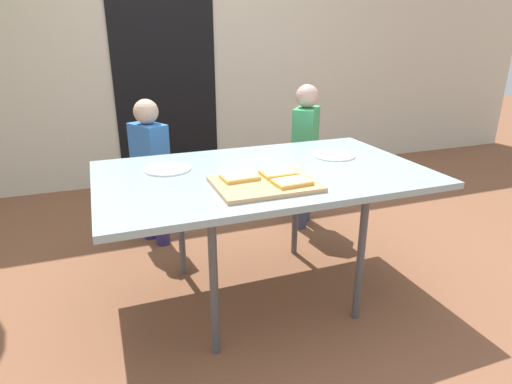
% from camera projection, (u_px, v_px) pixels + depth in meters
% --- Properties ---
extents(ground_plane, '(16.00, 16.00, 0.00)m').
position_uv_depth(ground_plane, '(262.00, 293.00, 2.33)').
color(ground_plane, brown).
extents(house_wall_back, '(8.00, 0.20, 2.51)m').
position_uv_depth(house_wall_back, '(173.00, 41.00, 3.83)').
color(house_wall_back, beige).
rests_on(house_wall_back, ground).
extents(house_door, '(0.90, 0.02, 2.00)m').
position_uv_depth(house_door, '(165.00, 72.00, 3.79)').
color(house_door, black).
rests_on(house_door, ground).
extents(dining_table, '(1.57, 0.95, 0.69)m').
position_uv_depth(dining_table, '(263.00, 179.00, 2.10)').
color(dining_table, '#8EA9B2').
rests_on(dining_table, ground).
extents(cutting_board, '(0.44, 0.33, 0.02)m').
position_uv_depth(cutting_board, '(265.00, 184.00, 1.88)').
color(cutting_board, tan).
rests_on(cutting_board, dining_table).
extents(pizza_slice_far_right, '(0.16, 0.11, 0.02)m').
position_uv_depth(pizza_slice_far_right, '(279.00, 173.00, 1.96)').
color(pizza_slice_far_right, gold).
rests_on(pizza_slice_far_right, cutting_board).
extents(pizza_slice_near_right, '(0.17, 0.12, 0.02)m').
position_uv_depth(pizza_slice_near_right, '(292.00, 182.00, 1.85)').
color(pizza_slice_near_right, gold).
rests_on(pizza_slice_near_right, cutting_board).
extents(pizza_slice_far_left, '(0.16, 0.12, 0.02)m').
position_uv_depth(pizza_slice_far_left, '(240.00, 177.00, 1.91)').
color(pizza_slice_far_left, gold).
rests_on(pizza_slice_far_left, cutting_board).
extents(plate_white_right, '(0.23, 0.23, 0.01)m').
position_uv_depth(plate_white_right, '(334.00, 155.00, 2.34)').
color(plate_white_right, white).
rests_on(plate_white_right, dining_table).
extents(plate_white_left, '(0.23, 0.23, 0.01)m').
position_uv_depth(plate_white_left, '(168.00, 169.00, 2.10)').
color(plate_white_left, white).
rests_on(plate_white_left, dining_table).
extents(child_left, '(0.24, 0.28, 0.95)m').
position_uv_depth(child_left, '(151.00, 165.00, 2.74)').
color(child_left, navy).
rests_on(child_left, ground).
extents(child_right, '(0.26, 0.27, 1.00)m').
position_uv_depth(child_right, '(305.00, 149.00, 2.98)').
color(child_right, '#38415B').
rests_on(child_right, ground).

